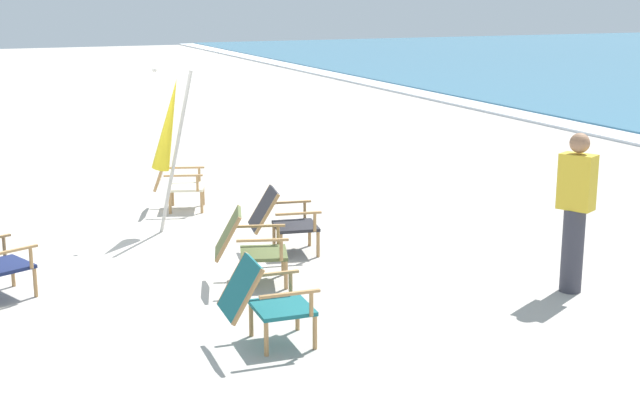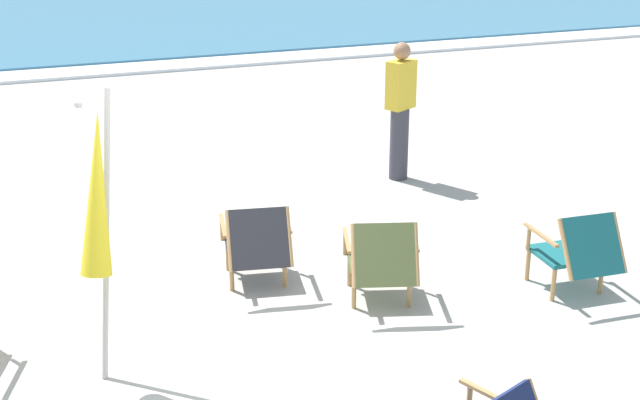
{
  "view_description": "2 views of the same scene",
  "coord_description": "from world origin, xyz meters",
  "px_view_note": "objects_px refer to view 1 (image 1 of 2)",
  "views": [
    {
      "loc": [
        9.85,
        -1.88,
        2.99
      ],
      "look_at": [
        0.37,
        2.13,
        0.56
      ],
      "focal_mm": 50.0,
      "sensor_mm": 36.0,
      "label": 1
    },
    {
      "loc": [
        -1.44,
        -5.3,
        3.49
      ],
      "look_at": [
        1.28,
        2.1,
        0.54
      ],
      "focal_mm": 50.0,
      "sensor_mm": 36.0,
      "label": 2
    }
  ],
  "objects_px": {
    "beach_chair_mid_center": "(263,299)",
    "beach_chair_back_right": "(247,244)",
    "beach_chair_back_left": "(175,179)",
    "beach_chair_far_center": "(281,218)",
    "umbrella_furled_yellow": "(169,126)",
    "person_near_chairs": "(575,211)"
  },
  "relations": [
    {
      "from": "beach_chair_back_right",
      "to": "beach_chair_mid_center",
      "type": "height_order",
      "value": "beach_chair_back_right"
    },
    {
      "from": "beach_chair_back_left",
      "to": "person_near_chairs",
      "type": "height_order",
      "value": "person_near_chairs"
    },
    {
      "from": "beach_chair_mid_center",
      "to": "beach_chair_back_right",
      "type": "bearing_deg",
      "value": 166.12
    },
    {
      "from": "beach_chair_back_left",
      "to": "beach_chair_mid_center",
      "type": "height_order",
      "value": "beach_chair_back_left"
    },
    {
      "from": "umbrella_furled_yellow",
      "to": "person_near_chairs",
      "type": "relative_size",
      "value": 1.28
    },
    {
      "from": "beach_chair_far_center",
      "to": "beach_chair_back_right",
      "type": "bearing_deg",
      "value": -38.57
    },
    {
      "from": "umbrella_furled_yellow",
      "to": "person_near_chairs",
      "type": "distance_m",
      "value": 4.99
    },
    {
      "from": "beach_chair_back_left",
      "to": "umbrella_furled_yellow",
      "type": "relative_size",
      "value": 0.4
    },
    {
      "from": "beach_chair_back_left",
      "to": "beach_chair_back_right",
      "type": "bearing_deg",
      "value": -1.55
    },
    {
      "from": "beach_chair_mid_center",
      "to": "beach_chair_back_left",
      "type": "bearing_deg",
      "value": 174.39
    },
    {
      "from": "beach_chair_back_right",
      "to": "umbrella_furled_yellow",
      "type": "relative_size",
      "value": 0.43
    },
    {
      "from": "beach_chair_back_right",
      "to": "beach_chair_far_center",
      "type": "bearing_deg",
      "value": 141.43
    },
    {
      "from": "beach_chair_far_center",
      "to": "beach_chair_mid_center",
      "type": "xyz_separation_m",
      "value": [
        2.52,
        -1.11,
        0.0
      ]
    },
    {
      "from": "beach_chair_far_center",
      "to": "beach_chair_mid_center",
      "type": "distance_m",
      "value": 2.76
    },
    {
      "from": "beach_chair_back_right",
      "to": "beach_chair_mid_center",
      "type": "distance_m",
      "value": 1.7
    },
    {
      "from": "beach_chair_back_right",
      "to": "person_near_chairs",
      "type": "relative_size",
      "value": 0.54
    },
    {
      "from": "beach_chair_back_left",
      "to": "person_near_chairs",
      "type": "distance_m",
      "value": 5.75
    },
    {
      "from": "beach_chair_back_left",
      "to": "beach_chair_far_center",
      "type": "height_order",
      "value": "beach_chair_back_left"
    },
    {
      "from": "beach_chair_far_center",
      "to": "person_near_chairs",
      "type": "xyz_separation_m",
      "value": [
        2.4,
        2.24,
        0.42
      ]
    },
    {
      "from": "beach_chair_back_right",
      "to": "person_near_chairs",
      "type": "distance_m",
      "value": 3.34
    },
    {
      "from": "beach_chair_far_center",
      "to": "umbrella_furled_yellow",
      "type": "height_order",
      "value": "umbrella_furled_yellow"
    },
    {
      "from": "beach_chair_mid_center",
      "to": "umbrella_furled_yellow",
      "type": "xyz_separation_m",
      "value": [
        -3.92,
        0.16,
        0.94
      ]
    }
  ]
}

